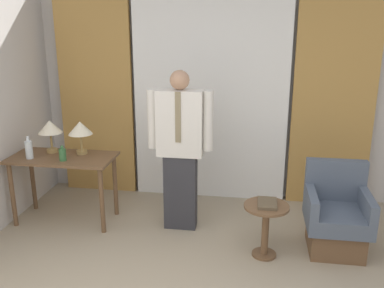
{
  "coord_description": "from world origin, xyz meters",
  "views": [
    {
      "loc": [
        0.56,
        -2.21,
        2.25
      ],
      "look_at": [
        -0.06,
        1.85,
        1.0
      ],
      "focal_mm": 40.0,
      "sensor_mm": 36.0,
      "label": 1
    }
  ],
  "objects_px": {
    "table_lamp_left": "(50,128)",
    "table_lamp_right": "(80,129)",
    "desk": "(63,167)",
    "person": "(180,146)",
    "book": "(267,203)",
    "bottle_by_lamp": "(63,154)",
    "bottle_near_edge": "(29,149)",
    "side_table": "(266,222)",
    "armchair": "(336,219)"
  },
  "relations": [
    {
      "from": "desk",
      "to": "book",
      "type": "relative_size",
      "value": 4.4
    },
    {
      "from": "desk",
      "to": "person",
      "type": "distance_m",
      "value": 1.34
    },
    {
      "from": "armchair",
      "to": "bottle_near_edge",
      "type": "bearing_deg",
      "value": 178.62
    },
    {
      "from": "armchair",
      "to": "side_table",
      "type": "relative_size",
      "value": 1.62
    },
    {
      "from": "table_lamp_left",
      "to": "table_lamp_right",
      "type": "height_order",
      "value": "same"
    },
    {
      "from": "armchair",
      "to": "table_lamp_left",
      "type": "bearing_deg",
      "value": 174.09
    },
    {
      "from": "book",
      "to": "armchair",
      "type": "bearing_deg",
      "value": 18.52
    },
    {
      "from": "bottle_by_lamp",
      "to": "armchair",
      "type": "xyz_separation_m",
      "value": [
        2.84,
        -0.06,
        -0.5
      ]
    },
    {
      "from": "side_table",
      "to": "book",
      "type": "relative_size",
      "value": 2.06
    },
    {
      "from": "book",
      "to": "bottle_near_edge",
      "type": "bearing_deg",
      "value": 173.11
    },
    {
      "from": "table_lamp_left",
      "to": "side_table",
      "type": "bearing_deg",
      "value": -13.17
    },
    {
      "from": "bottle_near_edge",
      "to": "armchair",
      "type": "height_order",
      "value": "bottle_near_edge"
    },
    {
      "from": "table_lamp_left",
      "to": "bottle_near_edge",
      "type": "relative_size",
      "value": 1.5
    },
    {
      "from": "table_lamp_right",
      "to": "bottle_by_lamp",
      "type": "xyz_separation_m",
      "value": [
        -0.11,
        -0.26,
        -0.21
      ]
    },
    {
      "from": "desk",
      "to": "book",
      "type": "distance_m",
      "value": 2.26
    },
    {
      "from": "table_lamp_left",
      "to": "armchair",
      "type": "xyz_separation_m",
      "value": [
        3.08,
        -0.32,
        -0.72
      ]
    },
    {
      "from": "armchair",
      "to": "table_lamp_right",
      "type": "bearing_deg",
      "value": 173.33
    },
    {
      "from": "table_lamp_right",
      "to": "armchair",
      "type": "height_order",
      "value": "table_lamp_right"
    },
    {
      "from": "bottle_near_edge",
      "to": "person",
      "type": "relative_size",
      "value": 0.14
    },
    {
      "from": "person",
      "to": "desk",
      "type": "bearing_deg",
      "value": -178.12
    },
    {
      "from": "desk",
      "to": "armchair",
      "type": "distance_m",
      "value": 2.93
    },
    {
      "from": "side_table",
      "to": "table_lamp_left",
      "type": "bearing_deg",
      "value": 166.83
    },
    {
      "from": "desk",
      "to": "side_table",
      "type": "height_order",
      "value": "desk"
    },
    {
      "from": "table_lamp_right",
      "to": "bottle_near_edge",
      "type": "height_order",
      "value": "table_lamp_right"
    },
    {
      "from": "table_lamp_right",
      "to": "armchair",
      "type": "xyz_separation_m",
      "value": [
        2.73,
        -0.32,
        -0.72
      ]
    },
    {
      "from": "side_table",
      "to": "table_lamp_right",
      "type": "bearing_deg",
      "value": 164.64
    },
    {
      "from": "table_lamp_right",
      "to": "book",
      "type": "height_order",
      "value": "table_lamp_right"
    },
    {
      "from": "table_lamp_left",
      "to": "book",
      "type": "bearing_deg",
      "value": -12.87
    },
    {
      "from": "bottle_by_lamp",
      "to": "side_table",
      "type": "height_order",
      "value": "bottle_by_lamp"
    },
    {
      "from": "bottle_by_lamp",
      "to": "armchair",
      "type": "relative_size",
      "value": 0.19
    },
    {
      "from": "table_lamp_left",
      "to": "person",
      "type": "bearing_deg",
      "value": -3.3
    },
    {
      "from": "bottle_near_edge",
      "to": "side_table",
      "type": "distance_m",
      "value": 2.6
    },
    {
      "from": "table_lamp_left",
      "to": "table_lamp_right",
      "type": "relative_size",
      "value": 1.0
    },
    {
      "from": "table_lamp_left",
      "to": "person",
      "type": "xyz_separation_m",
      "value": [
        1.49,
        -0.09,
        -0.11
      ]
    },
    {
      "from": "desk",
      "to": "person",
      "type": "xyz_separation_m",
      "value": [
        1.31,
        0.04,
        0.29
      ]
    },
    {
      "from": "table_lamp_right",
      "to": "bottle_near_edge",
      "type": "bearing_deg",
      "value": -153.92
    },
    {
      "from": "bottle_by_lamp",
      "to": "person",
      "type": "distance_m",
      "value": 1.25
    },
    {
      "from": "desk",
      "to": "table_lamp_left",
      "type": "xyz_separation_m",
      "value": [
        -0.18,
        0.13,
        0.4
      ]
    },
    {
      "from": "desk",
      "to": "table_lamp_left",
      "type": "bearing_deg",
      "value": 144.0
    },
    {
      "from": "table_lamp_left",
      "to": "book",
      "type": "height_order",
      "value": "table_lamp_left"
    },
    {
      "from": "table_lamp_right",
      "to": "book",
      "type": "bearing_deg",
      "value": -15.01
    },
    {
      "from": "table_lamp_right",
      "to": "side_table",
      "type": "xyz_separation_m",
      "value": [
        2.04,
        -0.56,
        -0.68
      ]
    },
    {
      "from": "book",
      "to": "table_lamp_left",
      "type": "bearing_deg",
      "value": 167.13
    },
    {
      "from": "person",
      "to": "book",
      "type": "height_order",
      "value": "person"
    },
    {
      "from": "table_lamp_right",
      "to": "person",
      "type": "relative_size",
      "value": 0.21
    },
    {
      "from": "bottle_near_edge",
      "to": "book",
      "type": "relative_size",
      "value": 0.95
    },
    {
      "from": "desk",
      "to": "person",
      "type": "height_order",
      "value": "person"
    },
    {
      "from": "person",
      "to": "bottle_by_lamp",
      "type": "bearing_deg",
      "value": -172.16
    },
    {
      "from": "desk",
      "to": "table_lamp_left",
      "type": "relative_size",
      "value": 3.08
    },
    {
      "from": "table_lamp_right",
      "to": "bottle_near_edge",
      "type": "relative_size",
      "value": 1.5
    }
  ]
}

